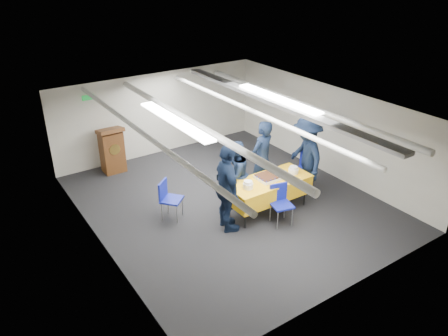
% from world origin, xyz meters
% --- Properties ---
extents(ground, '(7.00, 7.00, 0.00)m').
position_xyz_m(ground, '(0.00, 0.00, 0.00)').
color(ground, black).
rests_on(ground, ground).
extents(room_shell, '(6.00, 7.00, 2.30)m').
position_xyz_m(room_shell, '(0.09, 0.41, 1.81)').
color(room_shell, beige).
rests_on(room_shell, ground).
extents(serving_table, '(1.91, 0.82, 0.77)m').
position_xyz_m(serving_table, '(0.52, -0.75, 0.56)').
color(serving_table, black).
rests_on(serving_table, ground).
extents(sheet_cake, '(0.55, 0.43, 0.09)m').
position_xyz_m(sheet_cake, '(0.55, -0.71, 0.82)').
color(sheet_cake, white).
rests_on(sheet_cake, serving_table).
extents(plate_stack_left, '(0.21, 0.21, 0.16)m').
position_xyz_m(plate_stack_left, '(-0.09, -0.80, 0.85)').
color(plate_stack_left, white).
rests_on(plate_stack_left, serving_table).
extents(plate_stack_right, '(0.23, 0.23, 0.16)m').
position_xyz_m(plate_stack_right, '(1.17, -0.80, 0.84)').
color(plate_stack_right, white).
rests_on(plate_stack_right, serving_table).
extents(podium, '(0.62, 0.53, 1.25)m').
position_xyz_m(podium, '(-1.60, 3.05, 0.61)').
color(podium, brown).
rests_on(podium, ground).
extents(chair_near, '(0.50, 0.50, 0.87)m').
position_xyz_m(chair_near, '(0.43, -1.24, 0.53)').
color(chair_near, gray).
rests_on(chair_near, ground).
extents(chair_right, '(0.58, 0.58, 0.87)m').
position_xyz_m(chair_right, '(2.03, -0.35, 0.53)').
color(chair_right, gray).
rests_on(chair_right, ground).
extents(chair_left, '(0.59, 0.59, 0.87)m').
position_xyz_m(chair_left, '(-1.44, 0.23, 0.53)').
color(chair_left, gray).
rests_on(chair_left, ground).
extents(sailor_a, '(0.75, 0.59, 1.83)m').
position_xyz_m(sailor_a, '(0.87, -0.05, 0.91)').
color(sailor_a, black).
rests_on(sailor_a, ground).
extents(sailor_b, '(0.92, 0.81, 1.57)m').
position_xyz_m(sailor_b, '(0.03, -0.17, 0.79)').
color(sailor_b, black).
rests_on(sailor_b, ground).
extents(sailor_c, '(0.73, 1.19, 1.89)m').
position_xyz_m(sailor_c, '(-0.64, -0.84, 0.95)').
color(sailor_c, black).
rests_on(sailor_c, ground).
extents(sailor_d, '(1.04, 1.38, 1.89)m').
position_xyz_m(sailor_d, '(1.77, -0.55, 0.94)').
color(sailor_d, black).
rests_on(sailor_d, ground).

